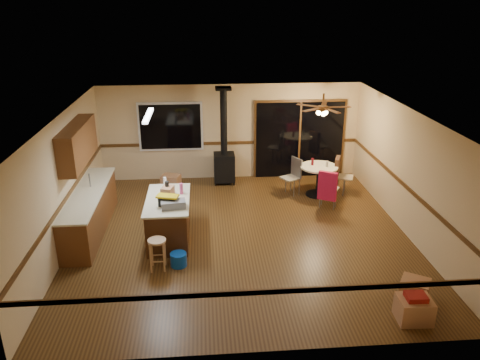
{
  "coord_description": "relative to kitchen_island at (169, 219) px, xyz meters",
  "views": [
    {
      "loc": [
        -0.74,
        -8.77,
        4.71
      ],
      "look_at": [
        0.0,
        0.3,
        1.15
      ],
      "focal_mm": 35.0,
      "sensor_mm": 36.0,
      "label": 1
    }
  ],
  "objects": [
    {
      "name": "wall_left",
      "position": [
        -2.0,
        0.0,
        0.85
      ],
      "size": [
        0.0,
        7.0,
        7.0
      ],
      "primitive_type": "plane",
      "rotation": [
        1.57,
        0.0,
        1.57
      ],
      "color": "#D0B384",
      "rests_on": "ground"
    },
    {
      "name": "upper_cabinets",
      "position": [
        -1.83,
        0.7,
        1.45
      ],
      "size": [
        0.35,
        2.0,
        0.8
      ],
      "primitive_type": "cube",
      "color": "brown",
      "rests_on": "ground"
    },
    {
      "name": "bottle_pink",
      "position": [
        0.27,
        0.25,
        0.56
      ],
      "size": [
        0.08,
        0.08,
        0.23
      ],
      "primitive_type": "cylinder",
      "rotation": [
        0.0,
        0.0,
        -0.04
      ],
      "color": "#D84C8C",
      "rests_on": "kitchen_island"
    },
    {
      "name": "glass_red",
      "position": [
        3.48,
        2.13,
        0.42
      ],
      "size": [
        0.09,
        0.09,
        0.18
      ],
      "primitive_type": "cylinder",
      "rotation": [
        0.0,
        0.0,
        -0.35
      ],
      "color": "#590C14",
      "rests_on": "dining_table"
    },
    {
      "name": "toolbox_yellow_lid",
      "position": [
        0.03,
        -0.33,
        0.65
      ],
      "size": [
        0.46,
        0.32,
        0.03
      ],
      "primitive_type": "cube",
      "rotation": [
        0.0,
        0.0,
        -0.27
      ],
      "color": "gold",
      "rests_on": "toolbox_black"
    },
    {
      "name": "kitchen_island",
      "position": [
        0.0,
        0.0,
        0.0
      ],
      "size": [
        0.88,
        1.68,
        0.9
      ],
      "color": "#412310",
      "rests_on": "ground"
    },
    {
      "name": "toolbox_grey",
      "position": [
        0.14,
        -0.43,
        0.52
      ],
      "size": [
        0.5,
        0.32,
        0.15
      ],
      "primitive_type": "cube",
      "rotation": [
        0.0,
        0.0,
        0.13
      ],
      "color": "slate",
      "rests_on": "kitchen_island"
    },
    {
      "name": "ceiling",
      "position": [
        1.5,
        0.0,
        2.15
      ],
      "size": [
        7.0,
        7.0,
        0.0
      ],
      "primitive_type": "plane",
      "rotation": [
        3.14,
        0.0,
        0.0
      ],
      "color": "silver",
      "rests_on": "ground"
    },
    {
      "name": "chair_rail",
      "position": [
        1.5,
        0.0,
        0.55
      ],
      "size": [
        7.0,
        7.0,
        0.08
      ],
      "primitive_type": null,
      "color": "#4C2E13",
      "rests_on": "ground"
    },
    {
      "name": "dining_table",
      "position": [
        3.63,
        2.03,
        0.08
      ],
      "size": [
        0.94,
        0.94,
        0.78
      ],
      "color": "black",
      "rests_on": "ground"
    },
    {
      "name": "box_corner_a",
      "position": [
        3.94,
        -2.99,
        -0.26
      ],
      "size": [
        0.53,
        0.45,
        0.39
      ],
      "primitive_type": "cube",
      "rotation": [
        0.0,
        0.0,
        -0.05
      ],
      "color": "#A57049",
      "rests_on": "floor"
    },
    {
      "name": "chair_right",
      "position": [
        4.16,
        2.14,
        0.14
      ],
      "size": [
        0.58,
        0.56,
        0.7
      ],
      "color": "tan",
      "rests_on": "ground"
    },
    {
      "name": "sliding_door",
      "position": [
        3.4,
        3.45,
        0.6
      ],
      "size": [
        2.52,
        0.1,
        2.1
      ],
      "primitive_type": "cube",
      "color": "black",
      "rests_on": "ground"
    },
    {
      "name": "box_small_red",
      "position": [
        3.94,
        -2.99,
        -0.02
      ],
      "size": [
        0.32,
        0.27,
        0.08
      ],
      "primitive_type": "cube",
      "rotation": [
        0.0,
        0.0,
        -0.05
      ],
      "color": "maroon",
      "rests_on": "box_corner_a"
    },
    {
      "name": "box_on_island",
      "position": [
        -0.0,
        0.18,
        0.55
      ],
      "size": [
        0.28,
        0.34,
        0.2
      ],
      "primitive_type": "cube",
      "rotation": [
        0.0,
        0.0,
        -0.25
      ],
      "color": "#A57049",
      "rests_on": "kitchen_island"
    },
    {
      "name": "chair_near",
      "position": [
        3.64,
        1.17,
        0.14
      ],
      "size": [
        0.59,
        0.61,
        0.7
      ],
      "color": "tan",
      "rests_on": "ground"
    },
    {
      "name": "countertop",
      "position": [
        -1.7,
        0.5,
        0.43
      ],
      "size": [
        0.64,
        3.04,
        0.04
      ],
      "primitive_type": "cube",
      "color": "beige",
      "rests_on": "lower_cabinets"
    },
    {
      "name": "bottle_dark",
      "position": [
        -0.01,
        0.21,
        0.6
      ],
      "size": [
        0.11,
        0.11,
        0.3
      ],
      "primitive_type": "cylinder",
      "rotation": [
        0.0,
        0.0,
        -0.32
      ],
      "color": "black",
      "rests_on": "kitchen_island"
    },
    {
      "name": "ceiling_fan",
      "position": [
        3.63,
        2.03,
        1.76
      ],
      "size": [
        0.24,
        0.24,
        0.55
      ],
      "color": "brown",
      "rests_on": "ceiling"
    },
    {
      "name": "lower_cabinets",
      "position": [
        -1.7,
        0.5,
        -0.02
      ],
      "size": [
        0.6,
        3.0,
        0.86
      ],
      "primitive_type": "cube",
      "color": "brown",
      "rests_on": "ground"
    },
    {
      "name": "bar_stool",
      "position": [
        -0.14,
        -1.17,
        -0.15
      ],
      "size": [
        0.36,
        0.36,
        0.61
      ],
      "primitive_type": "cylinder",
      "rotation": [
        0.0,
        0.0,
        -0.08
      ],
      "color": "tan",
      "rests_on": "floor"
    },
    {
      "name": "wall_back",
      "position": [
        1.5,
        3.5,
        0.85
      ],
      "size": [
        7.0,
        0.0,
        7.0
      ],
      "primitive_type": "plane",
      "rotation": [
        1.57,
        0.0,
        0.0
      ],
      "color": "#D0B384",
      "rests_on": "ground"
    },
    {
      "name": "blue_bucket",
      "position": [
        0.23,
        -1.09,
        -0.32
      ],
      "size": [
        0.32,
        0.32,
        0.26
      ],
      "primitive_type": "cylinder",
      "rotation": [
        0.0,
        0.0,
        0.04
      ],
      "color": "blue",
      "rests_on": "floor"
    },
    {
      "name": "wall_front",
      "position": [
        1.5,
        -3.5,
        0.85
      ],
      "size": [
        7.0,
        0.0,
        7.0
      ],
      "primitive_type": "plane",
      "rotation": [
        -1.57,
        0.0,
        0.0
      ],
      "color": "#D0B384",
      "rests_on": "ground"
    },
    {
      "name": "bottle_white",
      "position": [
        -0.09,
        0.72,
        0.55
      ],
      "size": [
        0.07,
        0.07,
        0.2
      ],
      "primitive_type": "cylinder",
      "rotation": [
        0.0,
        0.0,
        0.03
      ],
      "color": "white",
      "rests_on": "kitchen_island"
    },
    {
      "name": "toolbox_black",
      "position": [
        0.03,
        -0.33,
        0.54
      ],
      "size": [
        0.37,
        0.26,
        0.19
      ],
      "primitive_type": "cube",
      "rotation": [
        0.0,
        0.0,
        -0.27
      ],
      "color": "black",
      "rests_on": "kitchen_island"
    },
    {
      "name": "wall_right",
      "position": [
        5.0,
        0.0,
        0.85
      ],
      "size": [
        0.0,
        7.0,
        7.0
      ],
      "primitive_type": "plane",
      "rotation": [
        1.57,
        0.0,
        -1.57
      ],
      "color": "#D0B384",
      "rests_on": "ground"
    },
    {
      "name": "window",
      "position": [
        -0.1,
        3.45,
        1.05
      ],
      "size": [
        1.72,
        0.1,
        1.32
      ],
      "primitive_type": "cube",
      "color": "black",
      "rests_on": "ground"
    },
    {
      "name": "box_under_window",
      "position": [
        -0.12,
        2.79,
        -0.27
      ],
      "size": [
        0.55,
        0.49,
        0.37
      ],
      "primitive_type": "cube",
      "rotation": [
        0.0,
        0.0,
        -0.31
      ],
      "color": "#A57049",
      "rests_on": "floor"
    },
    {
      "name": "glass_cream",
      "position": [
        3.81,
        1.98,
        0.4
      ],
      "size": [
        0.07,
        0.07,
        0.15
      ],
      "primitive_type": "cylinder",
      "rotation": [
        0.0,
        0.0,
        -0.19
      ],
      "color": "beige",
      "rests_on": "dining_table"
    },
    {
      "name": "floor",
      "position": [
        1.5,
        0.0,
        -0.45
      ],
      "size": [
        7.0,
        7.0,
        0.0
      ],
      "primitive_type": "plane",
      "color": "#4C3015",
      "rests_on": "ground"
    },
    {
      "name": "fluorescent_strip",
      "position": [
        -0.3,
        0.3,
        2.11
      ],
      "size": [
        0.1,
        1.2,
        0.04
      ],
      "primitive_type": "cube",
      "color": "white",
      "rests_on": "ceiling"
    },
    {
      "name": "box_corner_b",
      "position": [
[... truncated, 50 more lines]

